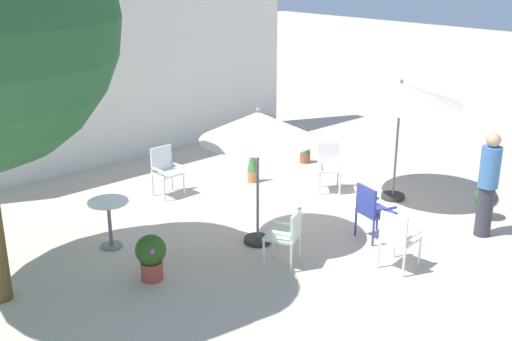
{
  "coord_description": "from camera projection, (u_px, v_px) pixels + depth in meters",
  "views": [
    {
      "loc": [
        -6.84,
        -7.17,
        4.41
      ],
      "look_at": [
        0.0,
        0.37,
        0.87
      ],
      "focal_mm": 43.81,
      "sensor_mm": 36.0,
      "label": 1
    }
  ],
  "objects": [
    {
      "name": "potted_plant_3",
      "position": [
        305.0,
        144.0,
        13.8
      ],
      "size": [
        0.23,
        0.23,
        0.89
      ],
      "color": "#985039",
      "rests_on": "ground"
    },
    {
      "name": "patio_umbrella_0",
      "position": [
        401.0,
        94.0,
        11.23
      ],
      "size": [
        2.21,
        2.21,
        2.29
      ],
      "color": "#2D2D2D",
      "rests_on": "ground"
    },
    {
      "name": "patio_chair_0",
      "position": [
        287.0,
        233.0,
        9.18
      ],
      "size": [
        0.61,
        0.62,
        0.87
      ],
      "color": "silver",
      "rests_on": "ground"
    },
    {
      "name": "standing_person",
      "position": [
        488.0,
        183.0,
        10.06
      ],
      "size": [
        0.38,
        0.38,
        1.76
      ],
      "color": "#33333D",
      "rests_on": "ground"
    },
    {
      "name": "villa_facade",
      "position": [
        115.0,
        50.0,
        13.4
      ],
      "size": [
        9.39,
        0.3,
        4.89
      ],
      "primitive_type": "cube",
      "color": "silver",
      "rests_on": "ground"
    },
    {
      "name": "cafe_table_0",
      "position": [
        109.0,
        216.0,
        9.76
      ],
      "size": [
        0.63,
        0.63,
        0.78
      ],
      "color": "white",
      "rests_on": "ground"
    },
    {
      "name": "patio_chair_3",
      "position": [
        398.0,
        236.0,
        9.07
      ],
      "size": [
        0.54,
        0.5,
        0.92
      ],
      "color": "white",
      "rests_on": "ground"
    },
    {
      "name": "patio_chair_1",
      "position": [
        372.0,
        208.0,
        10.04
      ],
      "size": [
        0.59,
        0.59,
        0.93
      ],
      "color": "#303D98",
      "rests_on": "ground"
    },
    {
      "name": "potted_plant_1",
      "position": [
        151.0,
        255.0,
        8.83
      ],
      "size": [
        0.44,
        0.44,
        0.68
      ],
      "color": "#AF4A39",
      "rests_on": "ground"
    },
    {
      "name": "potted_plant_0",
      "position": [
        485.0,
        201.0,
        10.89
      ],
      "size": [
        0.39,
        0.39,
        0.59
      ],
      "color": "#C7663F",
      "rests_on": "ground"
    },
    {
      "name": "potted_plant_2",
      "position": [
        253.0,
        161.0,
        12.62
      ],
      "size": [
        0.21,
        0.21,
        0.9
      ],
      "color": "#C47148",
      "rests_on": "ground"
    },
    {
      "name": "ground_plane",
      "position": [
        270.0,
        223.0,
        10.8
      ],
      "size": [
        60.0,
        60.0,
        0.0
      ],
      "primitive_type": "plane",
      "color": "beige"
    },
    {
      "name": "patio_umbrella_1",
      "position": [
        258.0,
        127.0,
        9.46
      ],
      "size": [
        1.81,
        1.81,
        2.22
      ],
      "color": "#2D2D2D",
      "rests_on": "ground"
    },
    {
      "name": "patio_chair_2",
      "position": [
        165.0,
        168.0,
        11.92
      ],
      "size": [
        0.5,
        0.43,
        0.94
      ],
      "color": "silver",
      "rests_on": "ground"
    },
    {
      "name": "patio_chair_4",
      "position": [
        329.0,
        164.0,
        12.16
      ],
      "size": [
        0.61,
        0.61,
        0.93
      ],
      "color": "white",
      "rests_on": "ground"
    }
  ]
}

